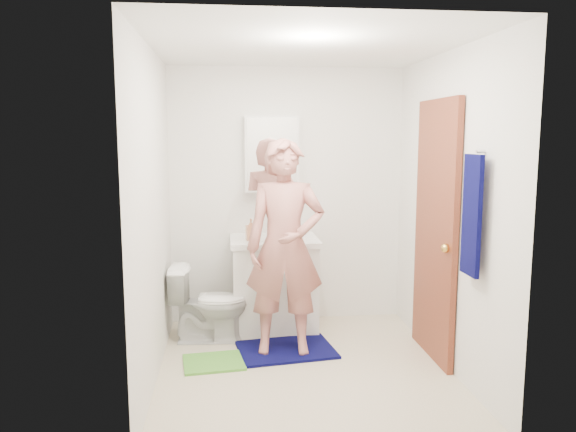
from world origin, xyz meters
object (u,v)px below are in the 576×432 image
object	(u,v)px
medicine_cabinet	(272,154)
towel	(472,215)
man	(285,247)
soap_dispenser	(251,229)
vanity_cabinet	(274,286)
toothbrush_cup	(294,231)
toilet	(209,303)

from	to	relation	value
medicine_cabinet	towel	distance (m)	2.11
medicine_cabinet	man	xyz separation A→B (m)	(0.04, -0.82, -0.71)
medicine_cabinet	soap_dispenser	distance (m)	0.75
vanity_cabinet	medicine_cabinet	xyz separation A→B (m)	(0.00, 0.22, 1.20)
toothbrush_cup	man	bearing A→B (deg)	-102.70
towel	toothbrush_cup	distance (m)	1.88
vanity_cabinet	toilet	size ratio (longest dim) A/B	1.21
towel	man	world-z (taller)	man
soap_dispenser	man	world-z (taller)	man
toilet	medicine_cabinet	bearing A→B (deg)	-48.40
towel	man	xyz separation A→B (m)	(-1.14, 0.89, -0.36)
medicine_cabinet	toilet	world-z (taller)	medicine_cabinet
soap_dispenser	towel	bearing A→B (deg)	-45.49
vanity_cabinet	toothbrush_cup	distance (m)	0.54
soap_dispenser	man	distance (m)	0.58
towel	toilet	size ratio (longest dim) A/B	1.21
soap_dispenser	man	size ratio (longest dim) A/B	0.11
vanity_cabinet	toilet	bearing A→B (deg)	-158.19
towel	soap_dispenser	distance (m)	2.01
toilet	man	size ratio (longest dim) A/B	0.38
toilet	soap_dispenser	bearing A→B (deg)	-62.71
medicine_cabinet	man	world-z (taller)	medicine_cabinet
toilet	man	xyz separation A→B (m)	(0.63, -0.36, 0.55)
medicine_cabinet	toilet	bearing A→B (deg)	-141.95
vanity_cabinet	man	world-z (taller)	man
soap_dispenser	toothbrush_cup	world-z (taller)	soap_dispenser
vanity_cabinet	towel	size ratio (longest dim) A/B	1.00
medicine_cabinet	soap_dispenser	bearing A→B (deg)	-125.67
soap_dispenser	vanity_cabinet	bearing A→B (deg)	18.23
toilet	soap_dispenser	size ratio (longest dim) A/B	3.48
vanity_cabinet	medicine_cabinet	world-z (taller)	medicine_cabinet
medicine_cabinet	towel	world-z (taller)	medicine_cabinet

